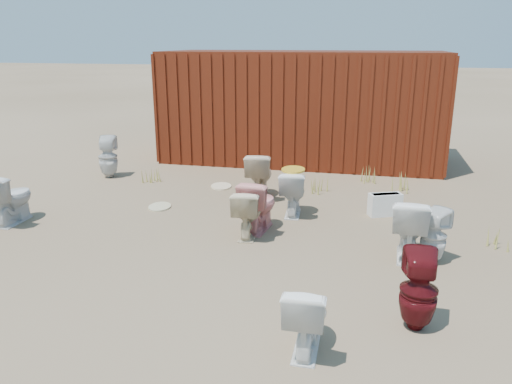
% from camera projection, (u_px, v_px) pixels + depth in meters
% --- Properties ---
extents(ground, '(100.00, 100.00, 0.00)m').
position_uv_depth(ground, '(246.00, 244.00, 6.69)').
color(ground, brown).
rests_on(ground, ground).
extents(shipping_container, '(6.00, 2.40, 2.40)m').
position_uv_depth(shipping_container, '(302.00, 106.00, 11.19)').
color(shipping_container, '#521A0D').
rests_on(shipping_container, ground).
extents(toilet_front_a, '(0.45, 0.76, 0.77)m').
position_uv_depth(toilet_front_a, '(10.00, 198.00, 7.37)').
color(toilet_front_a, silver).
rests_on(toilet_front_a, ground).
extents(toilet_front_pink, '(0.51, 0.78, 0.75)m').
position_uv_depth(toilet_front_pink, '(259.00, 205.00, 7.08)').
color(toilet_front_pink, pink).
rests_on(toilet_front_pink, ground).
extents(toilet_front_c, '(0.37, 0.65, 0.66)m').
position_uv_depth(toilet_front_c, '(306.00, 316.00, 4.30)').
color(toilet_front_c, white).
rests_on(toilet_front_c, ground).
extents(toilet_front_maroon, '(0.35, 0.36, 0.78)m').
position_uv_depth(toilet_front_maroon, '(419.00, 291.00, 4.62)').
color(toilet_front_maroon, '#530E11').
rests_on(toilet_front_maroon, ground).
extents(toilet_front_e, '(0.48, 0.79, 0.79)m').
position_uv_depth(toilet_front_e, '(409.00, 228.00, 6.17)').
color(toilet_front_e, white).
rests_on(toilet_front_e, ground).
extents(toilet_back_a, '(0.47, 0.48, 0.82)m').
position_uv_depth(toilet_back_a, '(108.00, 157.00, 9.85)').
color(toilet_back_a, silver).
rests_on(toilet_back_a, ground).
extents(toilet_back_beige_left, '(0.52, 0.81, 0.79)m').
position_uv_depth(toilet_back_beige_left, '(259.00, 175.00, 8.59)').
color(toilet_back_beige_left, beige).
rests_on(toilet_back_beige_left, ground).
extents(toilet_back_beige_right, '(0.43, 0.69, 0.68)m').
position_uv_depth(toilet_back_beige_right, '(248.00, 213.00, 6.86)').
color(toilet_back_beige_right, beige).
rests_on(toilet_back_beige_right, ground).
extents(toilet_back_yellowlid, '(0.45, 0.72, 0.71)m').
position_uv_depth(toilet_back_yellowlid, '(293.00, 193.00, 7.73)').
color(toilet_back_yellowlid, white).
rests_on(toilet_back_yellowlid, ground).
extents(toilet_back_e, '(0.44, 0.44, 0.69)m').
position_uv_depth(toilet_back_e, '(434.00, 236.00, 6.03)').
color(toilet_back_e, silver).
rests_on(toilet_back_e, ground).
extents(yellow_lid, '(0.36, 0.45, 0.02)m').
position_uv_depth(yellow_lid, '(293.00, 170.00, 7.62)').
color(yellow_lid, gold).
rests_on(yellow_lid, toilet_back_yellowlid).
extents(loose_tank, '(0.54, 0.38, 0.35)m').
position_uv_depth(loose_tank, '(385.00, 205.00, 7.73)').
color(loose_tank, white).
rests_on(loose_tank, ground).
extents(loose_lid_near, '(0.51, 0.58, 0.02)m').
position_uv_depth(loose_lid_near, '(221.00, 186.00, 9.30)').
color(loose_lid_near, beige).
rests_on(loose_lid_near, ground).
extents(loose_lid_far, '(0.43, 0.52, 0.02)m').
position_uv_depth(loose_lid_far, '(160.00, 207.00, 8.15)').
color(loose_lid_far, '#C4BA8E').
rests_on(loose_lid_far, ground).
extents(weed_clump_a, '(0.36, 0.36, 0.27)m').
position_uv_depth(weed_clump_a, '(151.00, 175.00, 9.63)').
color(weed_clump_a, olive).
rests_on(weed_clump_a, ground).
extents(weed_clump_b, '(0.32, 0.32, 0.30)m').
position_uv_depth(weed_clump_b, '(319.00, 184.00, 8.90)').
color(weed_clump_b, olive).
rests_on(weed_clump_b, ground).
extents(weed_clump_c, '(0.36, 0.36, 0.34)m').
position_uv_depth(weed_clump_c, '(402.00, 181.00, 9.03)').
color(weed_clump_c, olive).
rests_on(weed_clump_c, ground).
extents(weed_clump_d, '(0.30, 0.30, 0.26)m').
position_uv_depth(weed_clump_d, '(249.00, 169.00, 10.09)').
color(weed_clump_d, olive).
rests_on(weed_clump_d, ground).
extents(weed_clump_e, '(0.34, 0.34, 0.31)m').
position_uv_depth(weed_clump_e, '(368.00, 174.00, 9.58)').
color(weed_clump_e, olive).
rests_on(weed_clump_e, ground).
extents(weed_clump_f, '(0.28, 0.28, 0.25)m').
position_uv_depth(weed_clump_f, '(498.00, 239.00, 6.52)').
color(weed_clump_f, olive).
rests_on(weed_clump_f, ground).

